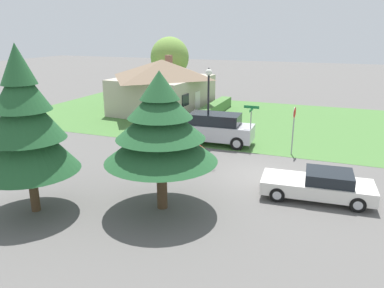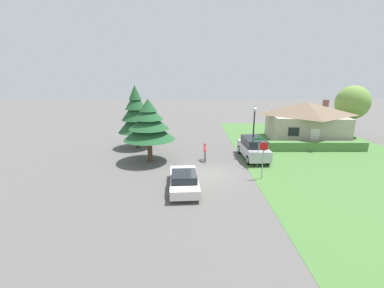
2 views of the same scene
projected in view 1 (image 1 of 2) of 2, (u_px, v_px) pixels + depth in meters
name	position (u px, v px, depth m)	size (l,w,h in m)	color
ground_plane	(261.00, 176.00, 18.32)	(140.00, 140.00, 0.00)	#5B5956
grass_verge_right	(239.00, 119.00, 29.79)	(16.00, 36.00, 0.01)	#477538
cottage_house	(163.00, 85.00, 32.03)	(8.94, 7.83, 4.67)	#B2A893
hedge_row	(209.00, 112.00, 30.25)	(10.47, 0.90, 0.91)	#4C7A3D
sedan_left_lane	(319.00, 185.00, 15.68)	(2.10, 4.65, 1.25)	silver
cyclist	(200.00, 154.00, 19.18)	(0.44, 1.73, 1.54)	black
parked_suv_right	(214.00, 128.00, 23.22)	(2.10, 4.90, 1.92)	#B7B7BC
stop_sign	(294.00, 122.00, 20.89)	(0.65, 0.08, 2.77)	gray
street_lamp	(208.00, 90.00, 22.71)	(0.40, 0.40, 4.70)	black
street_name_sign	(251.00, 119.00, 22.04)	(0.90, 0.90, 2.61)	gray
conifer_tall_near	(160.00, 128.00, 14.09)	(4.38, 4.38, 5.45)	#4C3823
conifer_tall_far	(25.00, 124.00, 13.79)	(3.73, 3.73, 6.43)	#4C3823
deciduous_tree_right	(170.00, 57.00, 38.11)	(3.89, 3.89, 6.21)	#4C3823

